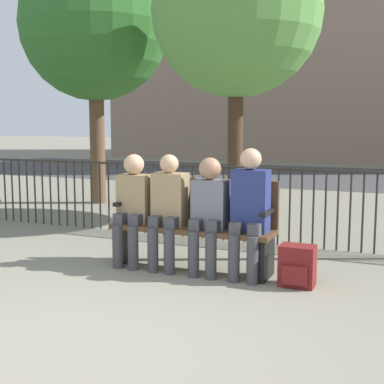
{
  "coord_description": "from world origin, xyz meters",
  "views": [
    {
      "loc": [
        2.05,
        -2.74,
        1.51
      ],
      "look_at": [
        0.0,
        2.13,
        0.8
      ],
      "focal_mm": 50.0,
      "sensor_mm": 36.0,
      "label": 1
    }
  ],
  "objects_px": {
    "seated_person_0": "(133,203)",
    "tree_1": "(95,26)",
    "park_bench": "(195,221)",
    "seated_person_2": "(209,209)",
    "seated_person_1": "(168,206)",
    "backpack": "(297,266)",
    "tree_0": "(237,12)",
    "seated_person_3": "(249,207)"
  },
  "relations": [
    {
      "from": "park_bench",
      "to": "seated_person_1",
      "type": "height_order",
      "value": "seated_person_1"
    },
    {
      "from": "tree_1",
      "to": "seated_person_0",
      "type": "bearing_deg",
      "value": -52.66
    },
    {
      "from": "seated_person_2",
      "to": "tree_0",
      "type": "xyz_separation_m",
      "value": [
        -0.65,
        2.79,
        2.41
      ]
    },
    {
      "from": "park_bench",
      "to": "seated_person_2",
      "type": "height_order",
      "value": "seated_person_2"
    },
    {
      "from": "seated_person_1",
      "to": "seated_person_2",
      "type": "distance_m",
      "value": 0.44
    },
    {
      "from": "park_bench",
      "to": "tree_1",
      "type": "bearing_deg",
      "value": 134.48
    },
    {
      "from": "park_bench",
      "to": "tree_1",
      "type": "relative_size",
      "value": 0.37
    },
    {
      "from": "seated_person_2",
      "to": "tree_1",
      "type": "bearing_deg",
      "value": 135.05
    },
    {
      "from": "seated_person_0",
      "to": "seated_person_1",
      "type": "distance_m",
      "value": 0.4
    },
    {
      "from": "seated_person_0",
      "to": "tree_1",
      "type": "relative_size",
      "value": 0.26
    },
    {
      "from": "seated_person_2",
      "to": "park_bench",
      "type": "bearing_deg",
      "value": 146.61
    },
    {
      "from": "seated_person_0",
      "to": "seated_person_2",
      "type": "distance_m",
      "value": 0.84
    },
    {
      "from": "park_bench",
      "to": "tree_0",
      "type": "xyz_separation_m",
      "value": [
        -0.45,
        2.65,
        2.57
      ]
    },
    {
      "from": "seated_person_0",
      "to": "backpack",
      "type": "height_order",
      "value": "seated_person_0"
    },
    {
      "from": "seated_person_0",
      "to": "tree_1",
      "type": "xyz_separation_m",
      "value": [
        -2.69,
        3.53,
        2.51
      ]
    },
    {
      "from": "seated_person_1",
      "to": "tree_1",
      "type": "distance_m",
      "value": 5.33
    },
    {
      "from": "park_bench",
      "to": "seated_person_0",
      "type": "distance_m",
      "value": 0.68
    },
    {
      "from": "park_bench",
      "to": "backpack",
      "type": "xyz_separation_m",
      "value": [
        1.09,
        -0.2,
        -0.31
      ]
    },
    {
      "from": "seated_person_0",
      "to": "seated_person_2",
      "type": "relative_size",
      "value": 1.01
    },
    {
      "from": "seated_person_1",
      "to": "seated_person_3",
      "type": "xyz_separation_m",
      "value": [
        0.85,
        0.0,
        0.04
      ]
    },
    {
      "from": "seated_person_1",
      "to": "tree_1",
      "type": "height_order",
      "value": "tree_1"
    },
    {
      "from": "seated_person_2",
      "to": "tree_1",
      "type": "distance_m",
      "value": 5.59
    },
    {
      "from": "seated_person_0",
      "to": "tree_0",
      "type": "distance_m",
      "value": 3.68
    },
    {
      "from": "seated_person_3",
      "to": "tree_0",
      "type": "xyz_separation_m",
      "value": [
        -1.06,
        2.78,
        2.37
      ]
    },
    {
      "from": "seated_person_0",
      "to": "seated_person_3",
      "type": "xyz_separation_m",
      "value": [
        1.25,
        0.0,
        0.04
      ]
    },
    {
      "from": "park_bench",
      "to": "tree_1",
      "type": "height_order",
      "value": "tree_1"
    },
    {
      "from": "seated_person_0",
      "to": "backpack",
      "type": "distance_m",
      "value": 1.8
    },
    {
      "from": "tree_0",
      "to": "tree_1",
      "type": "height_order",
      "value": "tree_1"
    },
    {
      "from": "park_bench",
      "to": "tree_1",
      "type": "xyz_separation_m",
      "value": [
        -3.34,
        3.4,
        2.67
      ]
    },
    {
      "from": "seated_person_0",
      "to": "tree_0",
      "type": "relative_size",
      "value": 0.27
    },
    {
      "from": "seated_person_1",
      "to": "tree_0",
      "type": "height_order",
      "value": "tree_0"
    },
    {
      "from": "park_bench",
      "to": "seated_person_0",
      "type": "relative_size",
      "value": 1.44
    },
    {
      "from": "seated_person_2",
      "to": "seated_person_0",
      "type": "bearing_deg",
      "value": 179.95
    },
    {
      "from": "backpack",
      "to": "seated_person_2",
      "type": "bearing_deg",
      "value": 175.53
    },
    {
      "from": "seated_person_0",
      "to": "park_bench",
      "type": "bearing_deg",
      "value": 11.43
    },
    {
      "from": "seated_person_0",
      "to": "seated_person_1",
      "type": "bearing_deg",
      "value": 0.07
    },
    {
      "from": "tree_0",
      "to": "seated_person_3",
      "type": "bearing_deg",
      "value": -69.14
    },
    {
      "from": "seated_person_1",
      "to": "seated_person_2",
      "type": "relative_size",
      "value": 1.02
    },
    {
      "from": "seated_person_2",
      "to": "seated_person_3",
      "type": "xyz_separation_m",
      "value": [
        0.41,
        0.01,
        0.04
      ]
    },
    {
      "from": "park_bench",
      "to": "seated_person_0",
      "type": "height_order",
      "value": "seated_person_0"
    },
    {
      "from": "seated_person_1",
      "to": "tree_1",
      "type": "relative_size",
      "value": 0.26
    },
    {
      "from": "seated_person_2",
      "to": "backpack",
      "type": "xyz_separation_m",
      "value": [
        0.9,
        -0.07,
        -0.47
      ]
    }
  ]
}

